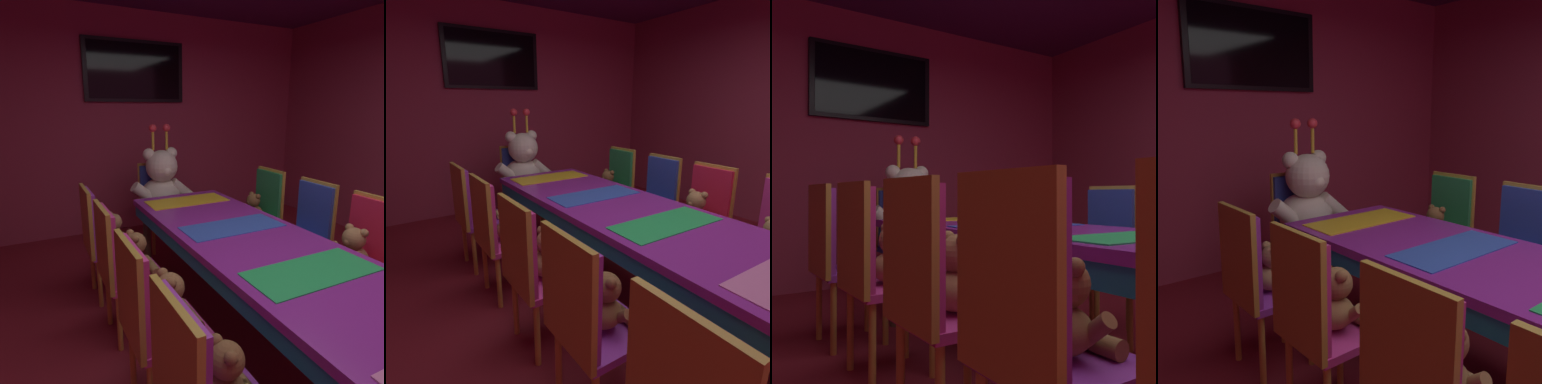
{
  "view_description": "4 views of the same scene",
  "coord_description": "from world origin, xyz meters",
  "views": [
    {
      "loc": [
        -1.33,
        -1.21,
        1.61
      ],
      "look_at": [
        0.06,
        1.62,
        0.82
      ],
      "focal_mm": 31.5,
      "sensor_mm": 36.0,
      "label": 1
    },
    {
      "loc": [
        -1.58,
        -1.33,
        1.51
      ],
      "look_at": [
        0.06,
        1.15,
        0.68
      ],
      "focal_mm": 30.13,
      "sensor_mm": 36.0,
      "label": 2
    },
    {
      "loc": [
        -1.64,
        -1.18,
        0.92
      ],
      "look_at": [
        -0.02,
        1.35,
        0.94
      ],
      "focal_mm": 41.07,
      "sensor_mm": 36.0,
      "label": 3
    },
    {
      "loc": [
        -1.86,
        -0.57,
        1.49
      ],
      "look_at": [
        -0.02,
        1.68,
        0.93
      ],
      "focal_mm": 39.68,
      "sensor_mm": 36.0,
      "label": 4
    }
  ],
  "objects": [
    {
      "name": "throne_chair",
      "position": [
        0.0,
        2.42,
        0.6
      ],
      "size": [
        0.41,
        0.42,
        0.98
      ],
      "rotation": [
        0.0,
        0.0,
        -1.57
      ],
      "color": "#2D47B2",
      "rests_on": "ground_plane"
    },
    {
      "name": "ground_plane",
      "position": [
        0.0,
        0.0,
        0.0
      ],
      "size": [
        7.9,
        7.9,
        0.0
      ],
      "primitive_type": "plane",
      "color": "maroon"
    },
    {
      "name": "banquet_table",
      "position": [
        0.0,
        0.0,
        0.66
      ],
      "size": [
        0.9,
        3.74,
        0.75
      ],
      "color": "purple",
      "rests_on": "ground_plane"
    },
    {
      "name": "chair_left_2",
      "position": [
        -0.87,
        -0.29,
        0.6
      ],
      "size": [
        0.42,
        0.41,
        0.98
      ],
      "color": "purple",
      "rests_on": "ground_plane"
    },
    {
      "name": "teddy_left_2",
      "position": [
        -0.72,
        -0.29,
        0.58
      ],
      "size": [
        0.24,
        0.31,
        0.29
      ],
      "color": "brown",
      "rests_on": "chair_left_2"
    },
    {
      "name": "teddy_right_5",
      "position": [
        0.74,
        1.54,
        0.58
      ],
      "size": [
        0.24,
        0.31,
        0.29
      ],
      "rotation": [
        0.0,
        0.0,
        3.14
      ],
      "color": "brown",
      "rests_on": "chair_right_5"
    },
    {
      "name": "teddy_left_3",
      "position": [
        -0.72,
        0.28,
        0.59
      ],
      "size": [
        0.26,
        0.34,
        0.32
      ],
      "color": "olive",
      "rests_on": "chair_left_3"
    },
    {
      "name": "chair_left_4",
      "position": [
        -0.86,
        0.93,
        0.6
      ],
      "size": [
        0.42,
        0.41,
        0.98
      ],
      "color": "#CC338C",
      "rests_on": "ground_plane"
    },
    {
      "name": "wall_tv",
      "position": [
        0.0,
        3.11,
        2.05
      ],
      "size": [
        1.28,
        0.06,
        0.74
      ],
      "color": "black"
    },
    {
      "name": "teddy_left_5",
      "position": [
        -0.73,
        1.52,
        0.58
      ],
      "size": [
        0.23,
        0.3,
        0.29
      ],
      "color": "#9E7247",
      "rests_on": "chair_left_5"
    },
    {
      "name": "chair_right_4",
      "position": [
        0.87,
        0.88,
        0.6
      ],
      "size": [
        0.42,
        0.41,
        0.98
      ],
      "rotation": [
        0.0,
        0.0,
        3.14
      ],
      "color": "#2D47B2",
      "rests_on": "ground_plane"
    },
    {
      "name": "chair_left_5",
      "position": [
        -0.87,
        1.52,
        0.6
      ],
      "size": [
        0.42,
        0.41,
        0.98
      ],
      "color": "purple",
      "rests_on": "ground_plane"
    },
    {
      "name": "king_teddy_bear",
      "position": [
        0.0,
        2.24,
        0.77
      ],
      "size": [
        0.76,
        0.59,
        0.98
      ],
      "rotation": [
        0.0,
        0.0,
        -1.57
      ],
      "color": "silver",
      "rests_on": "throne_chair"
    },
    {
      "name": "wall_back",
      "position": [
        0.0,
        3.2,
        1.4
      ],
      "size": [
        5.2,
        0.12,
        2.8
      ],
      "primitive_type": "cube",
      "color": "#99334C",
      "rests_on": "ground_plane"
    },
    {
      "name": "chair_right_3",
      "position": [
        0.86,
        0.31,
        0.6
      ],
      "size": [
        0.42,
        0.41,
        0.98
      ],
      "rotation": [
        0.0,
        0.0,
        3.14
      ],
      "color": "red",
      "rests_on": "ground_plane"
    },
    {
      "name": "chair_right_5",
      "position": [
        0.88,
        1.54,
        0.6
      ],
      "size": [
        0.42,
        0.41,
        0.98
      ],
      "rotation": [
        0.0,
        0.0,
        3.14
      ],
      "color": "#268C4C",
      "rests_on": "ground_plane"
    },
    {
      "name": "teddy_right_3",
      "position": [
        0.71,
        0.31,
        0.6
      ],
      "size": [
        0.27,
        0.35,
        0.33
      ],
      "rotation": [
        0.0,
        0.0,
        3.14
      ],
      "color": "#9E7247",
      "rests_on": "chair_right_3"
    },
    {
      "name": "chair_left_3",
      "position": [
        -0.87,
        0.28,
        0.6
      ],
      "size": [
        0.42,
        0.41,
        0.98
      ],
      "color": "#CC338C",
      "rests_on": "ground_plane"
    },
    {
      "name": "teddy_left_4",
      "position": [
        -0.71,
        0.93,
        0.59
      ],
      "size": [
        0.26,
        0.33,
        0.31
      ],
      "color": "olive",
      "rests_on": "chair_left_4"
    }
  ]
}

